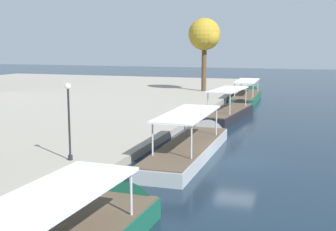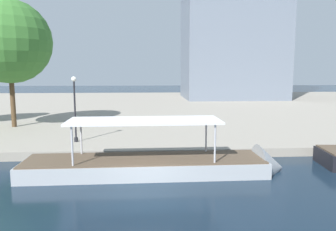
{
  "view_description": "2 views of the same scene",
  "coord_description": "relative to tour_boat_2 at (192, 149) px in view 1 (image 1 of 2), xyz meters",
  "views": [
    {
      "loc": [
        -27.46,
        -4.51,
        7.35
      ],
      "look_at": [
        3.49,
        5.67,
        2.11
      ],
      "focal_mm": 47.71,
      "sensor_mm": 36.0,
      "label": 1
    },
    {
      "loc": [
        0.02,
        -13.89,
        5.5
      ],
      "look_at": [
        1.39,
        6.94,
        2.64
      ],
      "focal_mm": 35.0,
      "sensor_mm": 36.0,
      "label": 2
    }
  ],
  "objects": [
    {
      "name": "ground_plane",
      "position": [
        -0.99,
        -3.16,
        -0.34
      ],
      "size": [
        220.0,
        220.0,
        0.0
      ],
      "primitive_type": "plane",
      "color": "#142333"
    },
    {
      "name": "tree_0",
      "position": [
        34.62,
        7.39,
        8.27
      ],
      "size": [
        4.58,
        4.58,
        10.44
      ],
      "color": "#4C3823",
      "rests_on": "dock_promenade"
    },
    {
      "name": "lamp_post",
      "position": [
        -5.93,
        5.82,
        2.77
      ],
      "size": [
        0.35,
        0.35,
        4.55
      ],
      "color": "black",
      "rests_on": "dock_promenade"
    },
    {
      "name": "mooring_bollard_0",
      "position": [
        14.47,
        3.52,
        0.61
      ],
      "size": [
        0.26,
        0.26,
        0.72
      ],
      "color": "#2D2D33",
      "rests_on": "dock_promenade"
    },
    {
      "name": "mooring_bollard_1",
      "position": [
        34.78,
        3.75,
        0.61
      ],
      "size": [
        0.26,
        0.26,
        0.73
      ],
      "color": "#2D2D33",
      "rests_on": "dock_promenade"
    },
    {
      "name": "tour_boat_2",
      "position": [
        0.0,
        0.0,
        0.0
      ],
      "size": [
        14.05,
        3.06,
        4.09
      ],
      "rotation": [
        0.0,
        0.0,
        0.01
      ],
      "color": "#9EA3A8",
      "rests_on": "ground_plane"
    },
    {
      "name": "tour_boat_3",
      "position": [
        15.52,
        0.23,
        0.03
      ],
      "size": [
        12.2,
        3.66,
        3.96
      ],
      "rotation": [
        0.0,
        0.0,
        -0.1
      ],
      "color": "black",
      "rests_on": "ground_plane"
    },
    {
      "name": "tour_boat_4",
      "position": [
        29.84,
        0.58,
        0.05
      ],
      "size": [
        13.51,
        3.21,
        3.73
      ],
      "rotation": [
        0.0,
        0.0,
        0.04
      ],
      "color": "#14513D",
      "rests_on": "ground_plane"
    }
  ]
}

